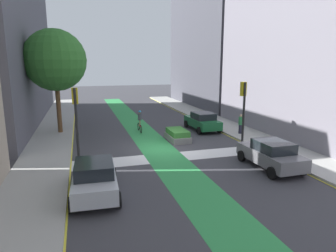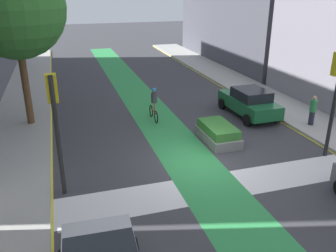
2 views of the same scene
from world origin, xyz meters
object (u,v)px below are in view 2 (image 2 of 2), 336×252
at_px(median_planter, 218,133).
at_px(car_green_right_far, 249,102).
at_px(pedestrian_sidewalk_right_a, 313,110).
at_px(traffic_signal_near_right, 335,86).
at_px(cyclist_in_lane, 154,103).
at_px(traffic_signal_near_left, 55,113).
at_px(street_tree_near, 14,8).

bearing_deg(median_planter, car_green_right_far, 41.18).
bearing_deg(pedestrian_sidewalk_right_a, traffic_signal_near_right, -118.44).
distance_m(car_green_right_far, pedestrian_sidewalk_right_a, 3.40).
relative_size(cyclist_in_lane, pedestrian_sidewalk_right_a, 1.19).
relative_size(traffic_signal_near_right, traffic_signal_near_left, 1.04).
distance_m(cyclist_in_lane, median_planter, 4.26).
bearing_deg(pedestrian_sidewalk_right_a, cyclist_in_lane, 155.61).
xyz_separation_m(car_green_right_far, pedestrian_sidewalk_right_a, (2.21, -2.58, 0.13)).
xyz_separation_m(street_tree_near, median_planter, (8.58, -4.82, -5.52)).
xyz_separation_m(cyclist_in_lane, median_planter, (2.17, -3.63, -0.57)).
relative_size(cyclist_in_lane, street_tree_near, 0.23).
xyz_separation_m(cyclist_in_lane, pedestrian_sidewalk_right_a, (7.56, -3.43, -0.03)).
xyz_separation_m(traffic_signal_near_right, traffic_signal_near_left, (-10.98, 0.29, -0.11)).
relative_size(pedestrian_sidewalk_right_a, median_planter, 0.62).
bearing_deg(traffic_signal_near_right, median_planter, 145.12).
bearing_deg(car_green_right_far, cyclist_in_lane, 171.01).
relative_size(traffic_signal_near_left, car_green_right_far, 1.01).
xyz_separation_m(traffic_signal_near_right, pedestrian_sidewalk_right_a, (1.56, 2.88, -2.19)).
height_order(traffic_signal_near_right, car_green_right_far, traffic_signal_near_right).
bearing_deg(traffic_signal_near_left, car_green_right_far, 26.57).
bearing_deg(traffic_signal_near_left, median_planter, 18.43).
distance_m(traffic_signal_near_right, cyclist_in_lane, 8.96).
relative_size(pedestrian_sidewalk_right_a, street_tree_near, 0.19).
distance_m(car_green_right_far, street_tree_near, 12.99).
bearing_deg(car_green_right_far, street_tree_near, 170.19).
height_order(traffic_signal_near_left, car_green_right_far, traffic_signal_near_left).
height_order(car_green_right_far, cyclist_in_lane, cyclist_in_lane).
bearing_deg(cyclist_in_lane, car_green_right_far, -8.99).
height_order(traffic_signal_near_right, street_tree_near, street_tree_near).
bearing_deg(traffic_signal_near_left, cyclist_in_lane, 50.36).
distance_m(traffic_signal_near_right, traffic_signal_near_left, 10.98).
bearing_deg(traffic_signal_near_right, street_tree_near, 148.90).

